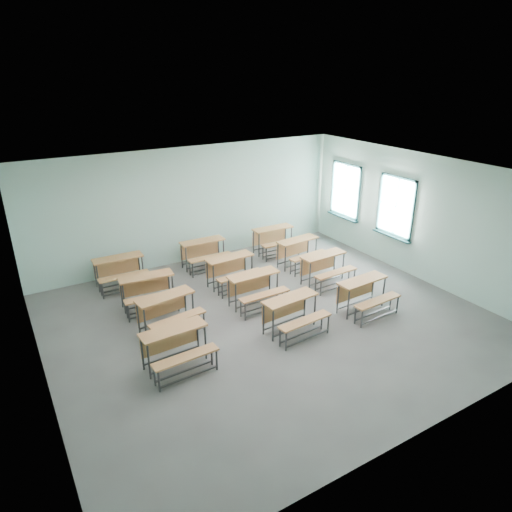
# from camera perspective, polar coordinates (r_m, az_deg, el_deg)

# --- Properties ---
(room) EXTENTS (9.04, 8.04, 3.24)m
(room) POSITION_cam_1_polar(r_m,az_deg,el_deg) (9.45, 2.08, 0.67)
(room) COLOR slate
(room) RESTS_ON ground
(desk_unit_r0c0) EXTENTS (1.25, 0.87, 0.76)m
(desk_unit_r0c0) POSITION_cam_1_polar(r_m,az_deg,el_deg) (8.49, -9.91, -10.71)
(desk_unit_r0c0) COLOR #B47441
(desk_unit_r0c0) RESTS_ON ground
(desk_unit_r0c1) EXTENTS (1.27, 0.90, 0.76)m
(desk_unit_r0c1) POSITION_cam_1_polar(r_m,az_deg,el_deg) (9.44, 4.67, -6.75)
(desk_unit_r0c1) COLOR #B47441
(desk_unit_r0c1) RESTS_ON ground
(desk_unit_r0c2) EXTENTS (1.25, 0.87, 0.76)m
(desk_unit_r0c2) POSITION_cam_1_polar(r_m,az_deg,el_deg) (10.45, 13.50, -4.30)
(desk_unit_r0c2) COLOR #B47441
(desk_unit_r0c2) RESTS_ON ground
(desk_unit_r1c0) EXTENTS (1.31, 0.97, 0.76)m
(desk_unit_r1c0) POSITION_cam_1_polar(r_m,az_deg,el_deg) (9.65, -10.91, -6.44)
(desk_unit_r1c0) COLOR #B47441
(desk_unit_r1c0) RESTS_ON ground
(desk_unit_r1c1) EXTENTS (1.22, 0.82, 0.76)m
(desk_unit_r1c1) POSITION_cam_1_polar(r_m,az_deg,el_deg) (10.42, -0.02, -3.68)
(desk_unit_r1c1) COLOR #B47441
(desk_unit_r1c1) RESTS_ON ground
(desk_unit_r1c2) EXTENTS (1.25, 0.87, 0.76)m
(desk_unit_r1c2) POSITION_cam_1_polar(r_m,az_deg,el_deg) (11.62, 8.73, -1.09)
(desk_unit_r1c2) COLOR #B47441
(desk_unit_r1c2) RESTS_ON ground
(desk_unit_r2c0) EXTENTS (1.28, 0.92, 0.76)m
(desk_unit_r2c0) POSITION_cam_1_polar(r_m,az_deg,el_deg) (10.62, -13.36, -3.83)
(desk_unit_r2c0) COLOR #B47441
(desk_unit_r2c0) RESTS_ON ground
(desk_unit_r2c1) EXTENTS (1.25, 0.87, 0.76)m
(desk_unit_r2c1) POSITION_cam_1_polar(r_m,az_deg,el_deg) (11.36, -3.01, -1.41)
(desk_unit_r2c1) COLOR #B47441
(desk_unit_r2c1) RESTS_ON ground
(desk_unit_r2c2) EXTENTS (1.28, 0.92, 0.76)m
(desk_unit_r2c2) POSITION_cam_1_polar(r_m,az_deg,el_deg) (12.55, 5.51, 0.90)
(desk_unit_r2c2) COLOR #B47441
(desk_unit_r2c2) RESTS_ON ground
(desk_unit_r3c0) EXTENTS (1.23, 0.84, 0.76)m
(desk_unit_r3c0) POSITION_cam_1_polar(r_m,az_deg,el_deg) (11.80, -16.66, -1.43)
(desk_unit_r3c0) COLOR #B47441
(desk_unit_r3c0) RESTS_ON ground
(desk_unit_r3c1) EXTENTS (1.22, 0.83, 0.76)m
(desk_unit_r3c1) POSITION_cam_1_polar(r_m,az_deg,el_deg) (12.48, -6.48, 0.73)
(desk_unit_r3c1) COLOR #B47441
(desk_unit_r3c1) RESTS_ON ground
(desk_unit_r3c2) EXTENTS (1.23, 0.85, 0.76)m
(desk_unit_r3c2) POSITION_cam_1_polar(r_m,az_deg,el_deg) (13.40, 2.34, 2.44)
(desk_unit_r3c2) COLOR #B47441
(desk_unit_r3c2) RESTS_ON ground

